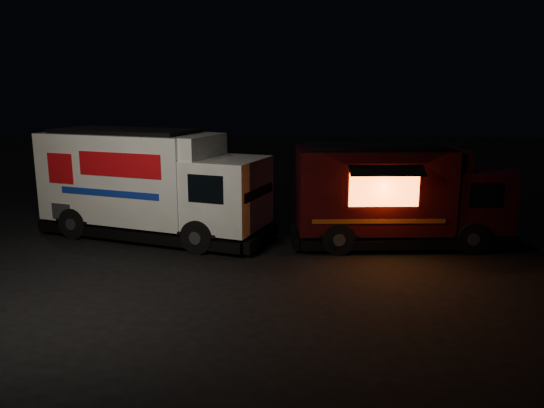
{
  "coord_description": "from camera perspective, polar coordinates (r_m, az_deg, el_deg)",
  "views": [
    {
      "loc": [
        2.0,
        -13.83,
        4.71
      ],
      "look_at": [
        1.4,
        2.0,
        1.27
      ],
      "focal_mm": 35.0,
      "sensor_mm": 36.0,
      "label": 1
    }
  ],
  "objects": [
    {
      "name": "red_truck",
      "position": [
        16.7,
        13.58,
        0.97
      ],
      "size": [
        6.77,
        2.81,
        3.09
      ],
      "primitive_type": null,
      "rotation": [
        0.0,
        0.0,
        0.06
      ],
      "color": "#34090D",
      "rests_on": "ground"
    },
    {
      "name": "ground",
      "position": [
        14.75,
        -5.76,
        -6.45
      ],
      "size": [
        80.0,
        80.0,
        0.0
      ],
      "primitive_type": "plane",
      "color": "black",
      "rests_on": "ground"
    },
    {
      "name": "white_truck",
      "position": [
        17.43,
        -12.53,
        2.11
      ],
      "size": [
        8.07,
        4.93,
        3.46
      ],
      "primitive_type": null,
      "rotation": [
        0.0,
        0.0,
        -0.33
      ],
      "color": "white",
      "rests_on": "ground"
    }
  ]
}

